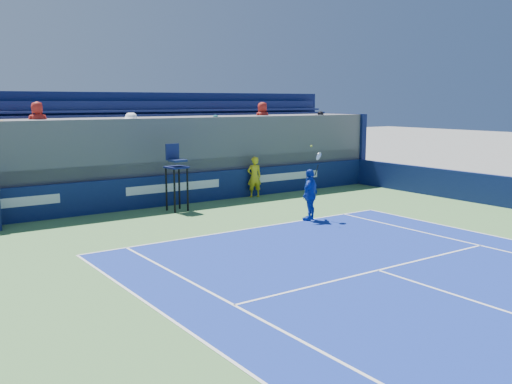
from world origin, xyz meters
TOP-DOWN VIEW (x-y plane):
  - ball_person at (3.61, 16.77)m, footprint 0.70×0.55m
  - back_hoarding at (0.00, 17.10)m, footprint 20.40×0.21m
  - umpire_chair at (-0.46, 15.95)m, footprint 0.76×0.76m
  - tennis_player at (2.45, 11.81)m, footprint 1.11×0.84m
  - stadium_seating at (0.01, 19.14)m, footprint 21.00×4.05m

SIDE VIEW (x-z plane):
  - back_hoarding at x=0.00m, z-range 0.00..1.20m
  - ball_person at x=3.61m, z-range 0.01..1.72m
  - tennis_player at x=2.45m, z-range -0.39..2.18m
  - umpire_chair at x=-0.46m, z-range 0.29..2.77m
  - stadium_seating at x=0.01m, z-range -0.36..4.04m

